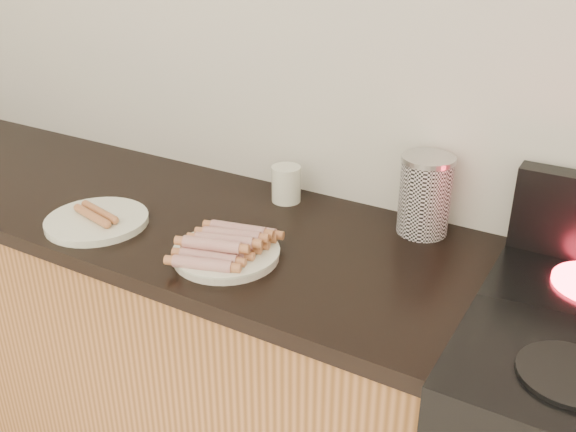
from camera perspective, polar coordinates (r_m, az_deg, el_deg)
The scene contains 10 objects.
wall_back at distance 1.66m, azimuth 7.51°, elevation 13.72°, with size 4.00×0.04×2.60m, color silver.
cabinet_base at distance 2.16m, azimuth -14.97°, elevation -9.36°, with size 2.20×0.59×0.86m, color #AB6F3D.
counter_slab at distance 1.94m, azimuth -16.47°, elevation 1.59°, with size 2.20×0.62×0.04m, color black.
burner_near_left at distance 1.24m, azimuth 23.75°, elevation -12.76°, with size 0.18×0.18×0.01m, color black.
main_plate at distance 1.51m, azimuth -5.51°, elevation -3.45°, with size 0.25×0.25×0.02m, color white.
side_plate at distance 1.73m, azimuth -16.62°, elevation -0.42°, with size 0.26×0.26×0.02m, color white.
hotdog_pile at distance 1.49m, azimuth -5.56°, elevation -2.39°, with size 0.14×0.25×0.05m.
plain_sausages at distance 1.72m, azimuth -16.71°, elevation 0.19°, with size 0.14×0.08×0.02m.
canister at distance 1.61m, azimuth 12.08°, elevation 1.85°, with size 0.13×0.13×0.20m.
mug at distance 1.77m, azimuth -0.16°, elevation 2.86°, with size 0.08×0.08×0.10m, color white.
Camera 1 is at (0.63, 0.51, 1.64)m, focal length 40.00 mm.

